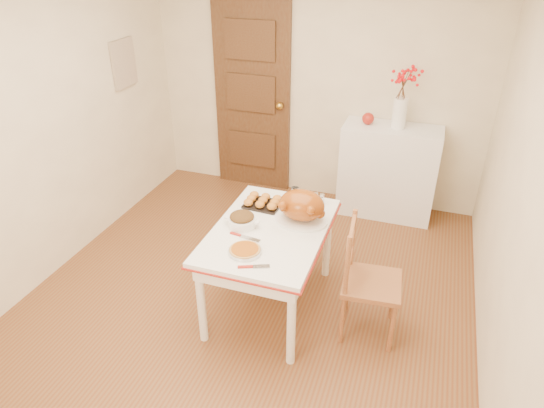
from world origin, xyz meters
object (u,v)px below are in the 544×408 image
(kitchen_table, at_px, (270,268))
(chair_oak, at_px, (372,281))
(turkey_platter, at_px, (302,207))
(pumpkin_pie, at_px, (245,250))
(sideboard, at_px, (388,171))

(kitchen_table, xyz_separation_m, chair_oak, (0.78, -0.03, 0.10))
(kitchen_table, bearing_deg, chair_oak, -2.50)
(kitchen_table, bearing_deg, turkey_platter, 41.78)
(kitchen_table, distance_m, pumpkin_pie, 0.52)
(turkey_platter, height_order, pumpkin_pie, turkey_platter)
(chair_oak, relative_size, turkey_platter, 2.30)
(turkey_platter, xyz_separation_m, pumpkin_pie, (-0.25, -0.51, -0.10))
(chair_oak, xyz_separation_m, pumpkin_pie, (-0.84, -0.31, 0.28))
(pumpkin_pie, bearing_deg, turkey_platter, 64.09)
(kitchen_table, distance_m, turkey_platter, 0.55)
(kitchen_table, xyz_separation_m, pumpkin_pie, (-0.06, -0.34, 0.38))
(sideboard, distance_m, kitchen_table, 1.89)
(pumpkin_pie, bearing_deg, sideboard, 71.22)
(kitchen_table, height_order, chair_oak, chair_oak)
(kitchen_table, bearing_deg, pumpkin_pie, -99.73)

